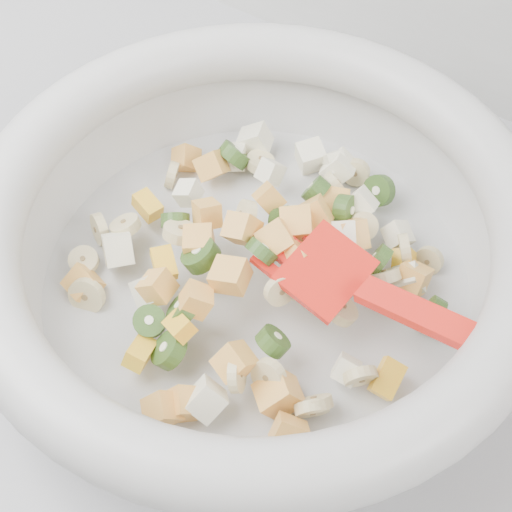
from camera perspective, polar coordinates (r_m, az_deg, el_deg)
The scene contains 2 objects.
counter at distance 1.05m, azimuth -4.99°, elevation -13.32°, with size 2.00×0.60×0.90m, color gray.
mixing_bowl at distance 0.56m, azimuth 0.04°, elevation 0.84°, with size 0.48×0.41×0.12m.
Camera 1 is at (0.30, 1.15, 1.41)m, focal length 55.00 mm.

